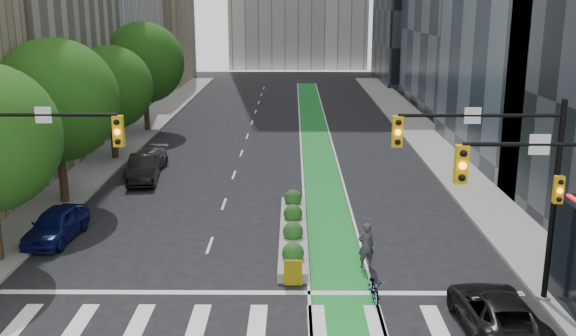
{
  "coord_description": "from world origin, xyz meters",
  "views": [
    {
      "loc": [
        1.18,
        -20.67,
        10.44
      ],
      "look_at": [
        0.96,
        8.15,
        3.0
      ],
      "focal_mm": 40.0,
      "sensor_mm": 36.0,
      "label": 1
    }
  ],
  "objects_px": {
    "parked_car_left_far": "(147,161)",
    "parked_car_left_near": "(56,224)",
    "parked_car_left_mid": "(144,169)",
    "median_planter": "(293,230)",
    "bicycle": "(374,288)",
    "parked_car_right": "(497,312)",
    "cyclist": "(366,245)",
    "pedestrian_near": "(571,243)"
  },
  "relations": [
    {
      "from": "median_planter",
      "to": "cyclist",
      "type": "relative_size",
      "value": 5.37
    },
    {
      "from": "parked_car_left_near",
      "to": "parked_car_left_mid",
      "type": "height_order",
      "value": "parked_car_left_mid"
    },
    {
      "from": "bicycle",
      "to": "cyclist",
      "type": "relative_size",
      "value": 0.89
    },
    {
      "from": "median_planter",
      "to": "parked_car_left_mid",
      "type": "bearing_deg",
      "value": 133.49
    },
    {
      "from": "median_planter",
      "to": "parked_car_left_far",
      "type": "relative_size",
      "value": 2.23
    },
    {
      "from": "parked_car_left_mid",
      "to": "bicycle",
      "type": "bearing_deg",
      "value": -60.41
    },
    {
      "from": "median_planter",
      "to": "parked_car_left_mid",
      "type": "height_order",
      "value": "parked_car_left_mid"
    },
    {
      "from": "median_planter",
      "to": "parked_car_left_near",
      "type": "distance_m",
      "value": 10.71
    },
    {
      "from": "parked_car_left_far",
      "to": "parked_car_left_near",
      "type": "bearing_deg",
      "value": -90.64
    },
    {
      "from": "parked_car_right",
      "to": "median_planter",
      "type": "bearing_deg",
      "value": -54.55
    },
    {
      "from": "bicycle",
      "to": "parked_car_left_near",
      "type": "bearing_deg",
      "value": 153.38
    },
    {
      "from": "cyclist",
      "to": "parked_car_left_mid",
      "type": "distance_m",
      "value": 17.58
    },
    {
      "from": "parked_car_right",
      "to": "parked_car_left_near",
      "type": "bearing_deg",
      "value": -27.41
    },
    {
      "from": "parked_car_right",
      "to": "pedestrian_near",
      "type": "relative_size",
      "value": 2.6
    },
    {
      "from": "cyclist",
      "to": "parked_car_left_mid",
      "type": "relative_size",
      "value": 0.4
    },
    {
      "from": "bicycle",
      "to": "parked_car_left_far",
      "type": "bearing_deg",
      "value": 120.79
    },
    {
      "from": "parked_car_left_far",
      "to": "parked_car_right",
      "type": "relative_size",
      "value": 0.92
    },
    {
      "from": "median_planter",
      "to": "bicycle",
      "type": "xyz_separation_m",
      "value": [
        2.94,
        -6.32,
        0.07
      ]
    },
    {
      "from": "median_planter",
      "to": "bicycle",
      "type": "height_order",
      "value": "median_planter"
    },
    {
      "from": "parked_car_left_far",
      "to": "cyclist",
      "type": "bearing_deg",
      "value": -45.67
    },
    {
      "from": "bicycle",
      "to": "parked_car_left_near",
      "type": "distance_m",
      "value": 14.87
    },
    {
      "from": "bicycle",
      "to": "parked_car_left_mid",
      "type": "height_order",
      "value": "parked_car_left_mid"
    },
    {
      "from": "parked_car_left_mid",
      "to": "pedestrian_near",
      "type": "distance_m",
      "value": 23.98
    },
    {
      "from": "bicycle",
      "to": "parked_car_left_near",
      "type": "xyz_separation_m",
      "value": [
        -13.64,
        5.9,
        0.3
      ]
    },
    {
      "from": "parked_car_left_near",
      "to": "median_planter",
      "type": "bearing_deg",
      "value": 6.48
    },
    {
      "from": "cyclist",
      "to": "parked_car_left_near",
      "type": "height_order",
      "value": "cyclist"
    },
    {
      "from": "bicycle",
      "to": "parked_car_left_mid",
      "type": "relative_size",
      "value": 0.36
    },
    {
      "from": "parked_car_left_mid",
      "to": "parked_car_left_far",
      "type": "relative_size",
      "value": 1.03
    },
    {
      "from": "parked_car_left_far",
      "to": "parked_car_right",
      "type": "xyz_separation_m",
      "value": [
        15.98,
        -20.57,
        0.03
      ]
    },
    {
      "from": "parked_car_left_near",
      "to": "parked_car_right",
      "type": "height_order",
      "value": "parked_car_left_near"
    },
    {
      "from": "parked_car_left_far",
      "to": "median_planter",
      "type": "bearing_deg",
      "value": -46.23
    },
    {
      "from": "median_planter",
      "to": "parked_car_left_mid",
      "type": "distance_m",
      "value": 13.06
    },
    {
      "from": "parked_car_left_mid",
      "to": "parked_car_left_far",
      "type": "bearing_deg",
      "value": 91.16
    },
    {
      "from": "parked_car_left_mid",
      "to": "parked_car_right",
      "type": "xyz_separation_m",
      "value": [
        15.61,
        -18.15,
        -0.09
      ]
    },
    {
      "from": "bicycle",
      "to": "pedestrian_near",
      "type": "distance_m",
      "value": 8.7
    },
    {
      "from": "bicycle",
      "to": "parked_car_left_mid",
      "type": "xyz_separation_m",
      "value": [
        -11.93,
        15.79,
        0.33
      ]
    },
    {
      "from": "parked_car_right",
      "to": "bicycle",
      "type": "bearing_deg",
      "value": -34.51
    },
    {
      "from": "parked_car_left_far",
      "to": "pedestrian_near",
      "type": "height_order",
      "value": "pedestrian_near"
    },
    {
      "from": "cyclist",
      "to": "parked_car_left_near",
      "type": "xyz_separation_m",
      "value": [
        -13.65,
        3.03,
        -0.21
      ]
    },
    {
      "from": "bicycle",
      "to": "parked_car_right",
      "type": "bearing_deg",
      "value": -35.8
    },
    {
      "from": "parked_car_left_mid",
      "to": "pedestrian_near",
      "type": "bearing_deg",
      "value": -40.33
    },
    {
      "from": "parked_car_left_mid",
      "to": "parked_car_right",
      "type": "height_order",
      "value": "parked_car_left_mid"
    }
  ]
}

